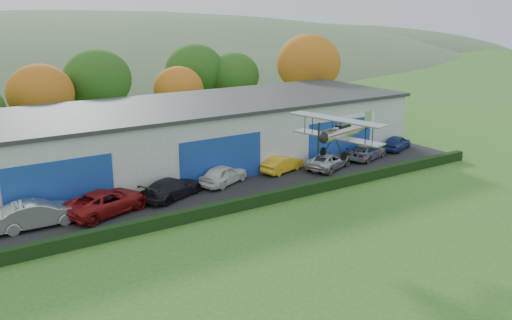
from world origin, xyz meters
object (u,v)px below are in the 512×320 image
car_7 (367,151)px  car_8 (397,143)px  car_3 (172,188)px  hangar (187,134)px  biplane (344,130)px  car_5 (282,164)px  car_2 (107,202)px  car_6 (329,161)px  car_4 (223,174)px  car_1 (37,214)px

car_7 → car_8: 4.67m
car_7 → car_3: bearing=72.8°
hangar → car_7: hangar is taller
car_3 → biplane: bearing=-161.4°
car_5 → car_8: car_8 is taller
car_2 → hangar: bearing=-69.4°
car_7 → biplane: bearing=111.5°
car_7 → car_6: bearing=77.6°
hangar → car_3: size_ratio=8.12×
car_4 → biplane: (3.34, -9.50, 4.82)m
hangar → car_4: 6.77m
car_1 → car_4: bearing=-85.0°
car_3 → car_8: bearing=-111.5°
car_4 → car_7: (14.31, -0.74, -0.08)m
car_5 → biplane: 11.06m
car_5 → car_6: 4.04m
car_4 → biplane: bearing=175.2°
hangar → car_7: 16.03m
car_2 → car_4: 9.44m
biplane → car_1: bearing=140.0°
car_7 → biplane: size_ratio=0.70×
car_3 → car_5: size_ratio=1.23×
car_5 → biplane: bearing=150.5°
hangar → car_2: (-9.52, -7.66, -1.81)m
hangar → car_6: bearing=-39.4°
biplane → car_3: bearing=118.5°
car_6 → car_8: bearing=-104.0°
car_3 → car_7: car_3 is taller
car_1 → car_3: size_ratio=1.01×
car_8 → car_4: bearing=68.1°
car_5 → car_8: bearing=-106.4°
car_1 → car_2: 4.30m
car_2 → car_5: bearing=-103.3°
car_8 → biplane: bearing=99.5°
car_1 → car_6: (23.13, -0.12, -0.16)m
hangar → car_4: size_ratio=9.13×
car_2 → car_6: size_ratio=1.19×
hangar → car_1: 15.85m
hangar → car_1: (-13.82, -7.54, -1.77)m
biplane → car_4: bearing=95.8°
car_4 → car_3: bearing=74.5°
car_6 → car_1: bearing=68.3°
car_4 → car_5: size_ratio=1.09×
hangar → car_3: 8.83m
car_5 → car_1: bearing=77.3°
car_5 → car_7: (8.68, -0.89, 0.01)m
car_1 → car_8: (32.58, 1.12, -0.14)m
car_1 → car_3: car_1 is taller
car_8 → biplane: 18.92m
car_2 → car_5: car_2 is taller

